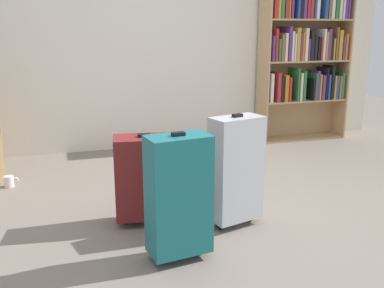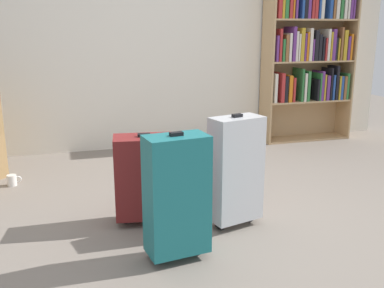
# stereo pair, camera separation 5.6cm
# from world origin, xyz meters

# --- Properties ---
(ground_plane) EXTENTS (10.07, 10.07, 0.00)m
(ground_plane) POSITION_xyz_m (0.00, 0.00, 0.00)
(ground_plane) COLOR slate
(back_wall) EXTENTS (5.75, 0.10, 2.60)m
(back_wall) POSITION_xyz_m (0.00, 2.23, 1.30)
(back_wall) COLOR silver
(back_wall) RESTS_ON ground
(bookshelf) EXTENTS (1.07, 0.31, 1.85)m
(bookshelf) POSITION_xyz_m (1.82, 2.01, 1.03)
(bookshelf) COLOR tan
(bookshelf) RESTS_ON ground
(mug) EXTENTS (0.12, 0.08, 0.10)m
(mug) POSITION_xyz_m (-1.42, 1.24, 0.05)
(mug) COLOR white
(mug) RESTS_ON ground
(suitcase_dark_red) EXTENTS (0.44, 0.29, 0.63)m
(suitcase_dark_red) POSITION_xyz_m (-0.45, 0.20, 0.33)
(suitcase_dark_red) COLOR maroon
(suitcase_dark_red) RESTS_ON ground
(suitcase_silver) EXTENTS (0.38, 0.27, 0.78)m
(suitcase_silver) POSITION_xyz_m (0.12, -0.02, 0.40)
(suitcase_silver) COLOR #B7BABF
(suitcase_silver) RESTS_ON ground
(suitcase_teal) EXTENTS (0.38, 0.25, 0.76)m
(suitcase_teal) POSITION_xyz_m (-0.37, -0.35, 0.40)
(suitcase_teal) COLOR #19666B
(suitcase_teal) RESTS_ON ground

